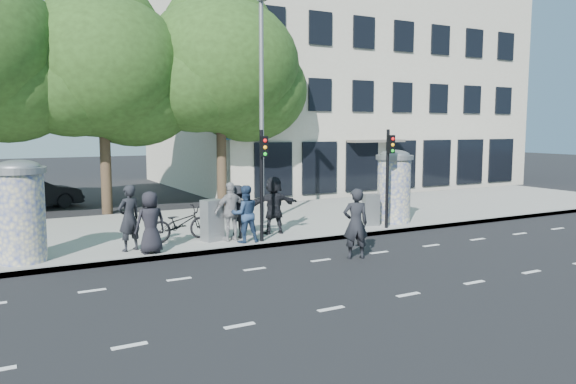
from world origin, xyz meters
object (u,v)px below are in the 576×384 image
traffic_pole_near (262,174)px  car_mid (31,194)px  ped_a (150,222)px  cabinet_left (212,220)px  traffic_pole_far (388,168)px  bicycle (180,224)px  ped_c (245,214)px  ad_column_left (20,209)px  cabinet_right (371,210)px  ped_f (274,205)px  ped_b (129,218)px  ped_d (237,212)px  ad_column_right (394,184)px  street_lamp (262,94)px  man_road (356,224)px  ped_e (231,212)px

traffic_pole_near → car_mid: 13.26m
ped_a → car_mid: size_ratio=0.41×
ped_a → cabinet_left: ped_a is taller
traffic_pole_far → bicycle: (-6.96, 1.35, -1.55)m
traffic_pole_near → car_mid: size_ratio=0.81×
ped_c → cabinet_left: 1.07m
ad_column_left → cabinet_right: 11.26m
ped_c → ped_f: bearing=-141.4°
ped_f → ped_c: bearing=38.7°
traffic_pole_near → ped_f: (0.90, 1.01, -1.14)m
ped_b → ped_d: size_ratio=1.12×
ped_b → car_mid: (-1.71, 11.29, -0.40)m
ad_column_right → ped_f: ad_column_right is taller
ped_a → bicycle: ped_a is taller
street_lamp → bicycle: size_ratio=3.96×
traffic_pole_far → ped_d: size_ratio=2.03×
car_mid → ped_b: bearing=174.7°
ped_c → man_road: size_ratio=0.89×
street_lamp → ped_b: size_ratio=4.26×
traffic_pole_far → ped_e: 5.73m
ped_d → man_road: bearing=134.1°
traffic_pole_near → cabinet_right: size_ratio=3.04×
ped_e → car_mid: ped_e is taller
ad_column_left → street_lamp: size_ratio=0.33×
ped_a → ped_e: (2.64, 0.53, 0.04)m
traffic_pole_near → man_road: traffic_pole_near is taller
ped_a → ped_c: ped_c is taller
ped_e → man_road: ped_e is taller
ad_column_right → car_mid: size_ratio=0.63×
ped_d → cabinet_left: (-0.83, -0.01, -0.20)m
ad_column_right → man_road: bearing=-140.0°
ad_column_right → car_mid: (-11.37, 11.03, -0.85)m
ped_f → bicycle: 3.10m
ped_c → ped_d: size_ratio=1.04×
ad_column_left → car_mid: size_ratio=0.63×
ped_b → car_mid: bearing=-102.6°
ped_b → ped_c: size_ratio=1.08×
traffic_pole_far → ped_a: bearing=179.6°
cabinet_right → car_mid: car_mid is taller
ad_column_right → man_road: size_ratio=1.35×
traffic_pole_near → ped_f: traffic_pole_near is taller
street_lamp → ped_d: 4.68m
ped_d → cabinet_right: bearing=-167.8°
ped_f → bicycle: bearing=1.4°
ped_a → cabinet_right: size_ratio=1.55×
ped_a → ped_d: ped_a is taller
street_lamp → ped_d: size_ratio=4.77×
street_lamp → car_mid: 12.17m
traffic_pole_near → ped_a: traffic_pole_near is taller
cabinet_right → bicycle: bearing=-170.1°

